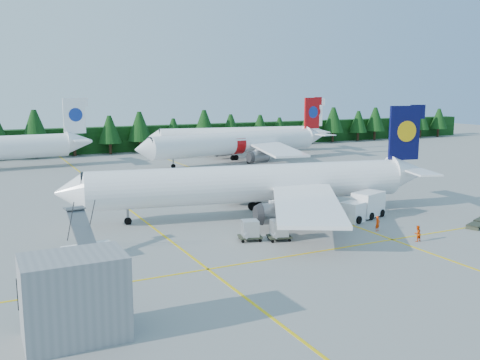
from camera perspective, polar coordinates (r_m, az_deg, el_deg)
name	(u,v)px	position (r m, az deg, el deg)	size (l,w,h in m)	color
ground	(308,232)	(56.74, 7.31, -5.57)	(320.00, 320.00, 0.00)	#999994
taxi_stripe_a	(127,208)	(69.09, -11.93, -2.94)	(0.25, 120.00, 0.01)	yellow
taxi_stripe_b	(265,194)	(76.41, 2.73, -1.54)	(0.25, 120.00, 0.01)	yellow
taxi_stripe_cross	(344,247)	(52.06, 11.00, -7.07)	(80.00, 0.25, 0.01)	yellow
treeline_hedge	(118,139)	(131.56, -12.93, 4.26)	(220.00, 4.00, 6.00)	black
terminal_building	(75,297)	(34.02, -17.23, -11.87)	(6.00, 4.00, 5.20)	gray
airliner_navy	(244,185)	(62.29, 0.43, -0.49)	(43.68, 35.62, 12.81)	white
airliner_red	(233,144)	(108.78, -0.77, 3.90)	(44.51, 36.39, 12.98)	white
airliner_far_right	(232,136)	(126.23, -0.85, 4.70)	(42.67, 11.17, 12.50)	white
airstairs	(88,248)	(49.86, -15.95, -7.01)	(4.55, 6.18, 3.92)	white
service_truck	(363,206)	(63.54, 12.96, -2.73)	(6.54, 4.03, 2.97)	silver
uld_pair	(265,229)	(53.15, 2.64, -5.25)	(5.24, 3.46, 1.73)	#2D3325
crew_a	(378,224)	(58.53, 14.46, -4.52)	(0.58, 0.38, 1.60)	#ED3705
crew_b	(417,233)	(55.72, 18.40, -5.43)	(0.78, 0.61, 1.61)	#ED4304
crew_c	(306,208)	(63.39, 7.06, -3.03)	(0.81, 0.55, 1.97)	#E34504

